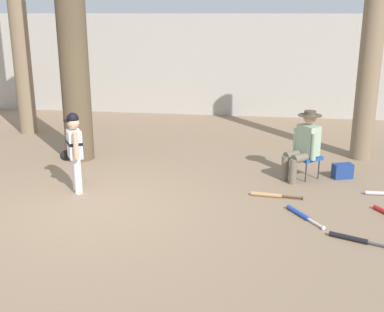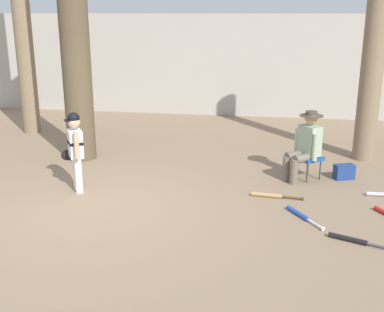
{
  "view_description": "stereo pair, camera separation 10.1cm",
  "coord_description": "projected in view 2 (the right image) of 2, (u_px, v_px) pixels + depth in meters",
  "views": [
    {
      "loc": [
        2.36,
        -6.28,
        2.81
      ],
      "look_at": [
        1.36,
        0.5,
        0.75
      ],
      "focal_mm": 45.05,
      "sensor_mm": 36.0,
      "label": 1
    },
    {
      "loc": [
        2.46,
        -6.26,
        2.81
      ],
      "look_at": [
        1.36,
        0.5,
        0.75
      ],
      "focal_mm": 45.05,
      "sensor_mm": 36.0,
      "label": 2
    }
  ],
  "objects": [
    {
      "name": "ground_plane",
      "position": [
        96.0,
        210.0,
        7.11
      ],
      "size": [
        60.0,
        60.0,
        0.0
      ],
      "primitive_type": "plane",
      "color": "#897056"
    },
    {
      "name": "tree_far_left",
      "position": [
        20.0,
        1.0,
        10.87
      ],
      "size": [
        0.61,
        0.61,
        6.7
      ],
      "color": "#7F6B51",
      "rests_on": "ground"
    },
    {
      "name": "concrete_back_wall",
      "position": [
        183.0,
        65.0,
        13.52
      ],
      "size": [
        18.0,
        0.36,
        2.76
      ],
      "primitive_type": "cube",
      "color": "#ADA89E",
      "rests_on": "ground"
    },
    {
      "name": "young_ballplayer",
      "position": [
        75.0,
        147.0,
        7.66
      ],
      "size": [
        0.5,
        0.52,
        1.31
      ],
      "color": "white",
      "rests_on": "ground"
    },
    {
      "name": "folding_stool",
      "position": [
        308.0,
        159.0,
        8.34
      ],
      "size": [
        0.56,
        0.56,
        0.41
      ],
      "color": "#194C9E",
      "rests_on": "ground"
    },
    {
      "name": "tree_behind_spectator",
      "position": [
        372.0,
        65.0,
        9.06
      ],
      "size": [
        0.68,
        0.68,
        4.38
      ],
      "color": "#7F6B51",
      "rests_on": "ground"
    },
    {
      "name": "tree_near_player",
      "position": [
        74.0,
        37.0,
        8.96
      ],
      "size": [
        0.92,
        0.92,
        5.66
      ],
      "color": "brown",
      "rests_on": "ground"
    },
    {
      "name": "bat_black_composite",
      "position": [
        353.0,
        240.0,
        6.1
      ],
      "size": [
        0.78,
        0.37,
        0.07
      ],
      "color": "black",
      "rests_on": "ground"
    },
    {
      "name": "bat_blue_youth",
      "position": [
        301.0,
        215.0,
        6.85
      ],
      "size": [
        0.49,
        0.71,
        0.07
      ],
      "color": "#2347AD",
      "rests_on": "ground"
    },
    {
      "name": "bat_wood_tan",
      "position": [
        271.0,
        195.0,
        7.58
      ],
      "size": [
        0.81,
        0.15,
        0.07
      ],
      "color": "tan",
      "rests_on": "ground"
    },
    {
      "name": "seated_spectator",
      "position": [
        305.0,
        144.0,
        8.22
      ],
      "size": [
        0.65,
        0.61,
        1.2
      ],
      "color": "#6B6051",
      "rests_on": "ground"
    },
    {
      "name": "handbag_beside_stool",
      "position": [
        344.0,
        172.0,
        8.39
      ],
      "size": [
        0.38,
        0.29,
        0.26
      ],
      "primitive_type": "cube",
      "rotation": [
        0.0,
        0.0,
        0.35
      ],
      "color": "navy",
      "rests_on": "ground"
    }
  ]
}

